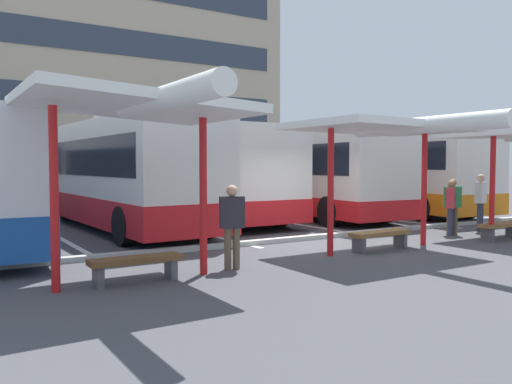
# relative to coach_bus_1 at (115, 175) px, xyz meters

# --- Properties ---
(ground_plane) EXTENTS (160.00, 160.00, 0.00)m
(ground_plane) POSITION_rel_coach_bus_1_xyz_m (3.57, -6.39, -1.71)
(ground_plane) COLOR #47474C
(terminal_building) EXTENTS (33.75, 10.36, 19.60)m
(terminal_building) POSITION_rel_coach_bus_1_xyz_m (3.61, 25.38, 6.74)
(terminal_building) COLOR tan
(terminal_building) RESTS_ON ground
(coach_bus_1) EXTENTS (2.88, 11.33, 3.69)m
(coach_bus_1) POSITION_rel_coach_bus_1_xyz_m (0.00, 0.00, 0.00)
(coach_bus_1) COLOR silver
(coach_bus_1) RESTS_ON ground
(coach_bus_2) EXTENTS (2.79, 12.32, 3.59)m
(coach_bus_2) POSITION_rel_coach_bus_1_xyz_m (3.47, 1.87, -0.04)
(coach_bus_2) COLOR silver
(coach_bus_2) RESTS_ON ground
(coach_bus_3) EXTENTS (3.40, 12.14, 3.62)m
(coach_bus_3) POSITION_rel_coach_bus_1_xyz_m (7.39, 0.65, -0.01)
(coach_bus_3) COLOR silver
(coach_bus_3) RESTS_ON ground
(coach_bus_4) EXTENTS (3.60, 11.50, 3.74)m
(coach_bus_4) POSITION_rel_coach_bus_1_xyz_m (11.33, -0.20, 0.04)
(coach_bus_4) COLOR silver
(coach_bus_4) RESTS_ON ground
(lane_stripe_1) EXTENTS (0.16, 14.00, 0.01)m
(lane_stripe_1) POSITION_rel_coach_bus_1_xyz_m (-2.10, 0.83, -1.70)
(lane_stripe_1) COLOR white
(lane_stripe_1) RESTS_ON ground
(lane_stripe_2) EXTENTS (0.16, 14.00, 0.01)m
(lane_stripe_2) POSITION_rel_coach_bus_1_xyz_m (1.68, 0.83, -1.70)
(lane_stripe_2) COLOR white
(lane_stripe_2) RESTS_ON ground
(lane_stripe_3) EXTENTS (0.16, 14.00, 0.01)m
(lane_stripe_3) POSITION_rel_coach_bus_1_xyz_m (5.46, 0.83, -1.70)
(lane_stripe_3) COLOR white
(lane_stripe_3) RESTS_ON ground
(lane_stripe_4) EXTENTS (0.16, 14.00, 0.01)m
(lane_stripe_4) POSITION_rel_coach_bus_1_xyz_m (9.24, 0.83, -1.70)
(lane_stripe_4) COLOR white
(lane_stripe_4) RESTS_ON ground
(lane_stripe_5) EXTENTS (0.16, 14.00, 0.01)m
(lane_stripe_5) POSITION_rel_coach_bus_1_xyz_m (13.03, 0.83, -1.70)
(lane_stripe_5) COLOR white
(lane_stripe_5) RESTS_ON ground
(waiting_shelter_0) EXTENTS (3.61, 4.78, 3.22)m
(waiting_shelter_0) POSITION_rel_coach_bus_1_xyz_m (-2.17, -8.41, 1.25)
(waiting_shelter_0) COLOR red
(waiting_shelter_0) RESTS_ON ground
(bench_0) EXTENTS (1.59, 0.42, 0.45)m
(bench_0) POSITION_rel_coach_bus_1_xyz_m (-2.17, -8.16, -1.37)
(bench_0) COLOR brown
(bench_0) RESTS_ON ground
(waiting_shelter_1) EXTENTS (4.05, 4.70, 3.06)m
(waiting_shelter_1) POSITION_rel_coach_bus_1_xyz_m (3.93, -8.13, 1.13)
(waiting_shelter_1) COLOR red
(waiting_shelter_1) RESTS_ON ground
(bench_1) EXTENTS (1.75, 0.51, 0.45)m
(bench_1) POSITION_rel_coach_bus_1_xyz_m (3.93, -7.88, -1.37)
(bench_1) COLOR brown
(bench_1) RESTS_ON ground
(bench_2) EXTENTS (1.54, 0.50, 0.45)m
(bench_2) POSITION_rel_coach_bus_1_xyz_m (7.97, -8.33, -1.38)
(bench_2) COLOR brown
(bench_2) RESTS_ON ground
(platform_kerb) EXTENTS (44.00, 0.24, 0.12)m
(platform_kerb) POSITION_rel_coach_bus_1_xyz_m (3.57, -5.62, -1.65)
(platform_kerb) COLOR #ADADA8
(platform_kerb) RESTS_ON ground
(waiting_passenger_0) EXTENTS (0.52, 0.37, 1.64)m
(waiting_passenger_0) POSITION_rel_coach_bus_1_xyz_m (-0.20, -8.02, -0.76)
(waiting_passenger_0) COLOR brown
(waiting_passenger_0) RESTS_ON ground
(waiting_passenger_1) EXTENTS (0.50, 0.47, 1.62)m
(waiting_passenger_1) POSITION_rel_coach_bus_1_xyz_m (7.68, -7.01, -0.78)
(waiting_passenger_1) COLOR brown
(waiting_passenger_1) RESTS_ON ground
(waiting_passenger_2) EXTENTS (0.51, 0.41, 1.58)m
(waiting_passenger_2) POSITION_rel_coach_bus_1_xyz_m (7.60, -7.03, -0.81)
(waiting_passenger_2) COLOR #33384C
(waiting_passenger_2) RESTS_ON ground
(waiting_passenger_3) EXTENTS (0.55, 0.38, 1.74)m
(waiting_passenger_3) POSITION_rel_coach_bus_1_xyz_m (9.12, -6.91, -0.69)
(waiting_passenger_3) COLOR #33384C
(waiting_passenger_3) RESTS_ON ground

